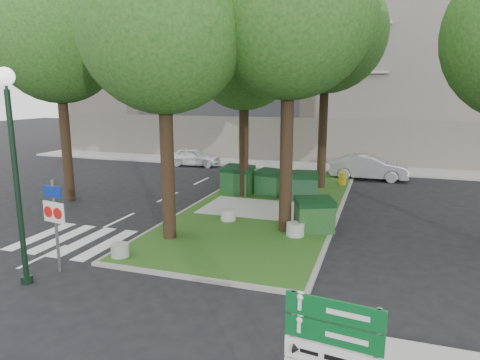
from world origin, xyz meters
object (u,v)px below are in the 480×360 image
at_px(tree_median_far, 329,20).
at_px(tree_street_left, 59,28).
at_px(bollard_right, 295,229).
at_px(traffic_sign_pole, 55,214).
at_px(tree_median_near_left, 166,12).
at_px(litter_bin, 342,179).
at_px(dumpster_a, 237,180).
at_px(dumpster_b, 270,183).
at_px(bollard_left, 120,250).
at_px(tree_median_mid, 246,45).
at_px(dumpster_d, 314,215).
at_px(directional_sign, 332,360).
at_px(car_silver, 369,167).
at_px(dumpster_c, 303,186).
at_px(car_white, 194,157).
at_px(street_lamp, 13,152).
at_px(bollard_mid, 228,215).

height_order(tree_median_far, tree_street_left, tree_median_far).
distance_m(bollard_right, traffic_sign_pole, 7.56).
bearing_deg(tree_median_near_left, litter_bin, 66.07).
distance_m(dumpster_a, litter_bin, 5.87).
relative_size(dumpster_b, bollard_right, 2.55).
distance_m(tree_median_far, tree_street_left, 12.29).
distance_m(tree_street_left, bollard_right, 13.26).
bearing_deg(bollard_left, tree_street_left, 138.63).
height_order(tree_median_mid, bollard_right, tree_median_mid).
height_order(bollard_left, litter_bin, litter_bin).
bearing_deg(dumpster_d, dumpster_a, 108.69).
distance_m(directional_sign, car_silver, 20.53).
bearing_deg(tree_street_left, car_silver, 36.34).
relative_size(dumpster_c, bollard_right, 2.46).
height_order(dumpster_a, car_white, dumpster_a).
relative_size(dumpster_d, car_silver, 0.36).
bearing_deg(dumpster_b, bollard_left, -84.35).
bearing_deg(tree_median_far, directional_sign, -81.95).
xyz_separation_m(tree_median_mid, traffic_sign_pole, (-2.32, -9.81, -5.31)).
bearing_deg(street_lamp, bollard_left, 56.22).
distance_m(dumpster_c, bollard_mid, 4.79).
height_order(tree_median_far, dumpster_d, tree_median_far).
distance_m(tree_median_near_left, litter_bin, 13.28).
height_order(bollard_right, bollard_mid, bollard_right).
bearing_deg(car_white, tree_median_near_left, -162.85).
height_order(dumpster_d, bollard_mid, dumpster_d).
distance_m(dumpster_a, dumpster_d, 6.45).
distance_m(tree_street_left, dumpster_a, 10.34).
distance_m(dumpster_b, directional_sign, 15.22).
xyz_separation_m(bollard_mid, car_silver, (4.74, 10.50, 0.39)).
height_order(bollard_right, directional_sign, directional_sign).
bearing_deg(dumpster_c, directional_sign, -89.54).
relative_size(tree_median_mid, street_lamp, 1.81).
relative_size(tree_median_near_left, litter_bin, 15.78).
height_order(tree_median_mid, car_silver, tree_median_mid).
xyz_separation_m(dumpster_c, traffic_sign_pole, (-4.99, -10.05, 0.95)).
bearing_deg(tree_median_far, dumpster_d, -84.48).
distance_m(tree_street_left, directional_sign, 18.15).
height_order(dumpster_c, dumpster_d, dumpster_c).
height_order(bollard_left, street_lamp, street_lamp).
distance_m(dumpster_d, traffic_sign_pole, 8.33).
xyz_separation_m(dumpster_b, bollard_mid, (-0.48, -4.50, -0.39)).
bearing_deg(car_silver, car_white, 83.91).
distance_m(tree_median_mid, dumpster_a, 6.23).
distance_m(directional_sign, car_white, 24.63).
xyz_separation_m(bollard_left, bollard_mid, (1.78, 4.50, 0.02)).
relative_size(dumpster_a, street_lamp, 0.29).
xyz_separation_m(tree_median_near_left, tree_median_far, (3.70, 9.50, 1.00)).
bearing_deg(tree_street_left, tree_median_near_left, -26.57).
height_order(tree_median_mid, tree_street_left, tree_street_left).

